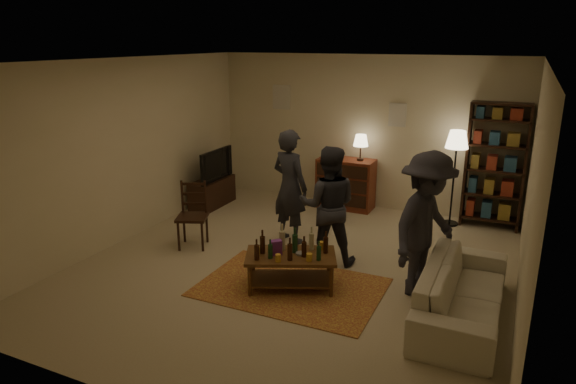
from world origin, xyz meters
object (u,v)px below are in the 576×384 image
Objects in this scene: dining_chair at (193,212)px; tv_stand at (212,185)px; sofa at (463,292)px; person_right at (328,206)px; coffee_table at (290,258)px; bookshelf at (495,165)px; person_left at (290,187)px; floor_lamp at (457,146)px; person_by_sofa at (426,226)px; dresser at (346,182)px.

tv_stand reaches higher than dining_chair.
sofa is 2.07m from person_right.
person_right is at bearing 81.44° from coffee_table.
bookshelf reaches higher than person_left.
sofa is at bearing -29.74° from dining_chair.
bookshelf reaches higher than floor_lamp.
person_by_sofa is (4.14, -1.85, 0.49)m from tv_stand.
tv_stand is 4.57m from person_by_sofa.
person_by_sofa is at bearing 18.58° from coffee_table.
tv_stand is 0.52× the size of bookshelf.
tv_stand is 2.43m from dresser.
coffee_table is 0.79× the size of floor_lamp.
person_right reaches higher than coffee_table.
floor_lamp is 0.89× the size of person_by_sofa.
sofa is at bearing -79.80° from floor_lamp.
person_left is (2.00, -0.96, 0.47)m from tv_stand.
bookshelf is at bearing 58.51° from coffee_table.
coffee_table is 1.65m from person_by_sofa.
person_right is (0.53, -2.35, 0.34)m from dresser.
coffee_table is at bearing 127.44° from person_by_sofa.
dresser is (1.47, 2.62, -0.04)m from dining_chair.
floor_lamp is at bearing -121.55° from person_left.
coffee_table is 3.29m from dresser.
coffee_table is 1.61m from person_left.
floor_lamp reaches higher than sofa.
person_right is (0.14, 0.92, 0.41)m from coffee_table.
person_left is (1.22, 0.75, 0.34)m from dining_chair.
dresser is at bearing 38.16° from dining_chair.
dresser is 3.93m from sofa.
dresser is 2.50m from bookshelf.
dining_chair is (-1.87, 0.65, 0.12)m from coffee_table.
person_by_sofa is at bearing -55.62° from dresser.
person_by_sofa reaches higher than person_left.
bookshelf reaches higher than person_right.
tv_stand is 0.78× the size of dresser.
dresser is at bearing 37.54° from sofa.
person_right is (2.79, -1.44, 0.43)m from tv_stand.
person_by_sofa is (-0.50, 0.35, 0.57)m from sofa.
person_by_sofa is at bearing 55.18° from sofa.
dining_chair is 0.47× the size of sofa.
dining_chair is at bearing 82.76° from sofa.
bookshelf is at bearing 1.57° from dresser.
sofa is at bearing 173.31° from person_left.
coffee_table is 1.25× the size of dining_chair.
coffee_table reaches higher than sofa.
person_right reaches higher than floor_lamp.
floor_lamp is (-0.59, -0.17, 0.29)m from bookshelf.
bookshelf is 3.09m from person_right.
dresser is 2.43m from person_right.
bookshelf reaches higher than person_by_sofa.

